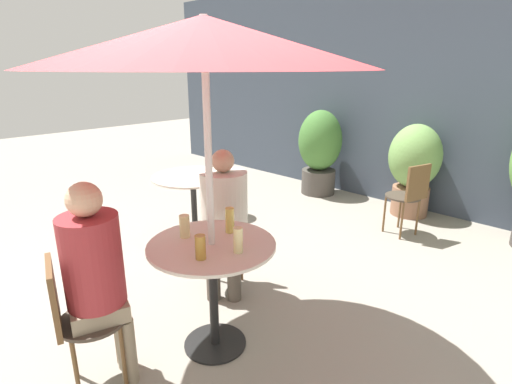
% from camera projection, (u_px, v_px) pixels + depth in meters
% --- Properties ---
extents(ground_plane, '(20.00, 20.00, 0.00)m').
position_uv_depth(ground_plane, '(204.00, 331.00, 2.87)').
color(ground_plane, gray).
extents(storefront_wall, '(10.00, 0.06, 3.00)m').
position_uv_depth(storefront_wall, '(433.00, 93.00, 4.90)').
color(storefront_wall, '#3D4756').
rests_on(storefront_wall, ground_plane).
extents(cafe_table_near, '(0.81, 0.81, 0.75)m').
position_uv_depth(cafe_table_near, '(212.00, 267.00, 2.56)').
color(cafe_table_near, black).
rests_on(cafe_table_near, ground_plane).
extents(cafe_table_far, '(0.83, 0.83, 0.75)m').
position_uv_depth(cafe_table_far, '(193.00, 191.00, 4.11)').
color(cafe_table_far, black).
rests_on(cafe_table_far, ground_plane).
extents(bistro_chair_0, '(0.44, 0.44, 0.83)m').
position_uv_depth(bistro_chair_0, '(226.00, 229.00, 3.37)').
color(bistro_chair_0, '#42382D').
rests_on(bistro_chair_0, ground_plane).
extents(bistro_chair_1, '(0.40, 0.42, 0.83)m').
position_uv_depth(bistro_chair_1, '(75.00, 314.00, 2.22)').
color(bistro_chair_1, '#42382D').
rests_on(bistro_chair_1, ground_plane).
extents(bistro_chair_2, '(0.44, 0.44, 0.83)m').
position_uv_depth(bistro_chair_2, '(219.00, 178.00, 4.91)').
color(bistro_chair_2, '#42382D').
rests_on(bistro_chair_2, ground_plane).
extents(bistro_chair_3, '(0.42, 0.40, 0.83)m').
position_uv_depth(bistro_chair_3, '(410.00, 193.00, 4.33)').
color(bistro_chair_3, '#42382D').
rests_on(bistro_chair_3, ground_plane).
extents(seated_person_0, '(0.48, 0.48, 1.21)m').
position_uv_depth(seated_person_0, '(224.00, 212.00, 3.17)').
color(seated_person_0, brown).
rests_on(seated_person_0, ground_plane).
extents(seated_person_1, '(0.35, 0.37, 1.25)m').
position_uv_depth(seated_person_1, '(96.00, 270.00, 2.21)').
color(seated_person_1, gray).
rests_on(seated_person_1, ground_plane).
extents(beer_glass_0, '(0.07, 0.07, 0.15)m').
position_uv_depth(beer_glass_0, '(185.00, 226.00, 2.59)').
color(beer_glass_0, beige).
rests_on(beer_glass_0, cafe_table_near).
extents(beer_glass_1, '(0.06, 0.06, 0.15)m').
position_uv_depth(beer_glass_1, '(200.00, 247.00, 2.29)').
color(beer_glass_1, '#B28433').
rests_on(beer_glass_1, cafe_table_near).
extents(beer_glass_2, '(0.06, 0.06, 0.16)m').
position_uv_depth(beer_glass_2, '(238.00, 240.00, 2.37)').
color(beer_glass_2, beige).
rests_on(beer_glass_2, cafe_table_near).
extents(beer_glass_3, '(0.06, 0.06, 0.17)m').
position_uv_depth(beer_glass_3, '(230.00, 220.00, 2.66)').
color(beer_glass_3, '#DBC65B').
rests_on(beer_glass_3, cafe_table_near).
extents(potted_plant_0, '(0.63, 0.63, 1.23)m').
position_uv_depth(potted_plant_0, '(320.00, 149.00, 5.80)').
color(potted_plant_0, '#47423D').
rests_on(potted_plant_0, ground_plane).
extents(potted_plant_1, '(0.63, 0.63, 1.15)m').
position_uv_depth(potted_plant_1, '(414.00, 165.00, 4.95)').
color(potted_plant_1, '#93664C').
rests_on(potted_plant_1, ground_plane).
extents(umbrella, '(1.91, 1.91, 2.08)m').
position_uv_depth(umbrella, '(204.00, 43.00, 2.15)').
color(umbrella, silver).
rests_on(umbrella, ground_plane).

